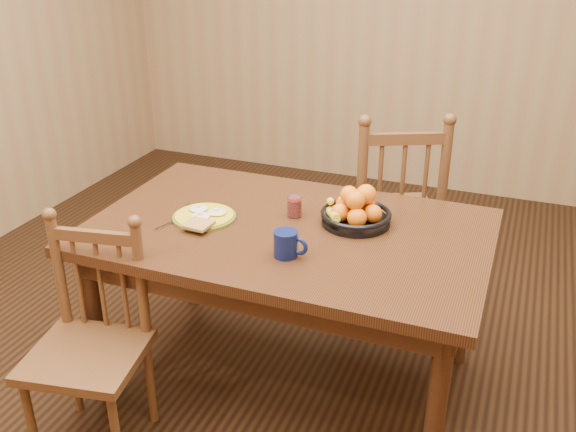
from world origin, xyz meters
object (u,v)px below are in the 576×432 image
(chair_far, at_px, (392,214))
(fruit_bowl, at_px, (356,211))
(coffee_mug, at_px, (287,244))
(dining_table, at_px, (288,246))
(breakfast_plate, at_px, (204,216))
(chair_near, at_px, (90,345))

(chair_far, xyz_separation_m, fruit_bowl, (-0.02, -0.66, 0.29))
(chair_far, bearing_deg, coffee_mug, 55.25)
(dining_table, height_order, breakfast_plate, breakfast_plate)
(fruit_bowl, bearing_deg, breakfast_plate, -162.60)
(dining_table, xyz_separation_m, breakfast_plate, (-0.35, -0.05, 0.10))
(coffee_mug, relative_size, fruit_bowl, 0.46)
(chair_near, bearing_deg, coffee_mug, 20.51)
(coffee_mug, bearing_deg, chair_far, 80.14)
(chair_far, xyz_separation_m, coffee_mug, (-0.18, -1.02, 0.29))
(dining_table, bearing_deg, fruit_bowl, 28.61)
(dining_table, xyz_separation_m, coffee_mug, (0.08, -0.23, 0.14))
(dining_table, xyz_separation_m, chair_near, (-0.56, -0.61, -0.23))
(chair_near, bearing_deg, chair_far, 49.59)
(dining_table, distance_m, chair_far, 0.85)
(chair_near, height_order, coffee_mug, chair_near)
(chair_far, height_order, breakfast_plate, chair_far)
(chair_far, height_order, coffee_mug, chair_far)
(dining_table, xyz_separation_m, fruit_bowl, (0.24, 0.13, 0.14))
(fruit_bowl, bearing_deg, dining_table, -151.39)
(chair_far, xyz_separation_m, breakfast_plate, (-0.62, -0.85, 0.25))
(dining_table, relative_size, coffee_mug, 11.97)
(chair_near, height_order, fruit_bowl, fruit_bowl)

